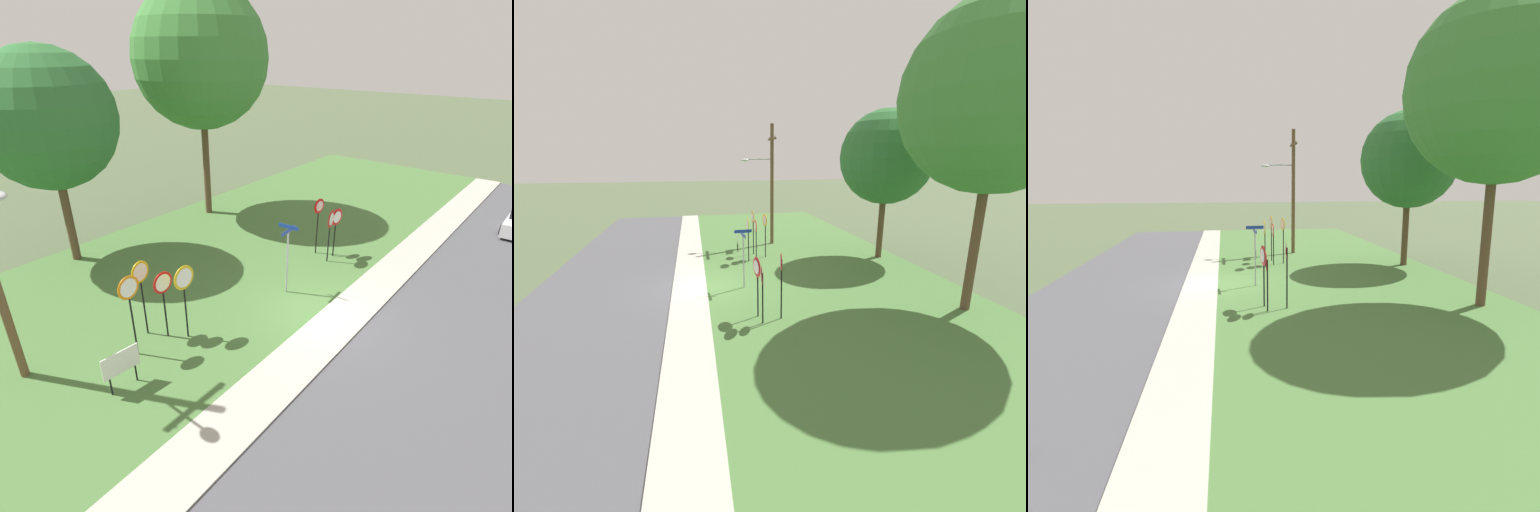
{
  "view_description": "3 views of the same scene",
  "coord_description": "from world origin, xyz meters",
  "views": [
    {
      "loc": [
        -10.91,
        -5.98,
        8.55
      ],
      "look_at": [
        0.11,
        2.94,
        1.38
      ],
      "focal_mm": 28.98,
      "sensor_mm": 36.0,
      "label": 1
    },
    {
      "loc": [
        16.24,
        -0.39,
        6.04
      ],
      "look_at": [
        0.95,
        2.93,
        1.65
      ],
      "focal_mm": 24.69,
      "sensor_mm": 36.0,
      "label": 2
    },
    {
      "loc": [
        18.88,
        0.36,
        4.81
      ],
      "look_at": [
        -0.72,
        3.29,
        1.19
      ],
      "focal_mm": 28.34,
      "sensor_mm": 36.0,
      "label": 3
    }
  ],
  "objects": [
    {
      "name": "yield_sign_near_left",
      "position": [
        4.41,
        1.87,
        1.74
      ],
      "size": [
        0.77,
        0.14,
        2.29
      ],
      "rotation": [
        0.0,
        0.0,
        -0.14
      ],
      "color": "black",
      "rests_on": "grass_median"
    },
    {
      "name": "stop_sign_near_left",
      "position": [
        -3.8,
        2.63,
        1.98
      ],
      "size": [
        0.8,
        0.1,
        2.64
      ],
      "rotation": [
        0.0,
        0.0,
        0.02
      ],
      "color": "black",
      "rests_on": "grass_median"
    },
    {
      "name": "oak_tree_left",
      "position": [
        -3.08,
        10.75,
        6.04
      ],
      "size": [
        5.4,
        5.4,
        8.71
      ],
      "color": "brown",
      "rests_on": "grass_median"
    },
    {
      "name": "stop_sign_far_center",
      "position": [
        -4.53,
        3.8,
        2.01
      ],
      "size": [
        0.72,
        0.14,
        2.71
      ],
      "rotation": [
        0.0,
        0.0,
        0.16
      ],
      "color": "black",
      "rests_on": "grass_median"
    },
    {
      "name": "notice_board",
      "position": [
        -6.48,
        2.33,
        0.87
      ],
      "size": [
        1.1,
        0.13,
        1.25
      ],
      "rotation": [
        0.0,
        0.0,
        -0.09
      ],
      "color": "black",
      "rests_on": "grass_median"
    },
    {
      "name": "road_asphalt",
      "position": [
        0.0,
        -4.8,
        0.01
      ],
      "size": [
        44.0,
        6.4,
        0.01
      ],
      "primitive_type": "cube",
      "color": "#4C4C51",
      "rests_on": "ground_plane"
    },
    {
      "name": "ground_plane",
      "position": [
        0.0,
        0.0,
        0.0
      ],
      "size": [
        160.0,
        160.0,
        0.0
      ],
      "primitive_type": "plane",
      "color": "#4C5B3D"
    },
    {
      "name": "street_name_post",
      "position": [
        0.51,
        1.76,
        1.72
      ],
      "size": [
        0.96,
        0.81,
        2.82
      ],
      "rotation": [
        0.0,
        0.0,
        0.08
      ],
      "color": "#9EA0A8",
      "rests_on": "grass_median"
    },
    {
      "name": "stop_sign_near_right",
      "position": [
        -5.38,
        3.19,
        2.07
      ],
      "size": [
        0.73,
        0.11,
        2.78
      ],
      "rotation": [
        0.0,
        0.0,
        0.07
      ],
      "color": "black",
      "rests_on": "grass_median"
    },
    {
      "name": "utility_pole",
      "position": [
        -8.01,
        4.86,
        4.47
      ],
      "size": [
        2.1,
        2.26,
        8.18
      ],
      "color": "brown",
      "rests_on": "grass_median"
    },
    {
      "name": "yield_sign_far_left",
      "position": [
        3.78,
        1.8,
        1.84
      ],
      "size": [
        0.78,
        0.18,
        2.41
      ],
      "rotation": [
        0.0,
        0.0,
        0.19
      ],
      "color": "black",
      "rests_on": "grass_median"
    },
    {
      "name": "stop_sign_far_left",
      "position": [
        -4.2,
        3.16,
        1.79
      ],
      "size": [
        0.73,
        0.1,
        2.41
      ],
      "rotation": [
        0.0,
        0.0,
        0.03
      ],
      "color": "black",
      "rests_on": "grass_median"
    },
    {
      "name": "grass_median",
      "position": [
        0.0,
        6.0,
        0.02
      ],
      "size": [
        44.0,
        12.0,
        0.04
      ],
      "primitive_type": "cube",
      "color": "#477038",
      "rests_on": "ground_plane"
    },
    {
      "name": "sidewalk_strip",
      "position": [
        0.0,
        -0.8,
        0.03
      ],
      "size": [
        44.0,
        1.6,
        0.06
      ],
      "primitive_type": "cube",
      "color": "#ADAA9E",
      "rests_on": "ground_plane"
    },
    {
      "name": "oak_tree_right",
      "position": [
        4.87,
        10.29,
        8.08
      ],
      "size": [
        6.78,
        6.78,
        11.44
      ],
      "color": "brown",
      "rests_on": "grass_median"
    },
    {
      "name": "yield_sign_near_right",
      "position": [
        4.17,
        2.64,
        2.0
      ],
      "size": [
        0.68,
        0.13,
        2.64
      ],
      "rotation": [
        0.0,
        0.0,
        -0.14
      ],
      "color": "black",
      "rests_on": "grass_median"
    }
  ]
}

